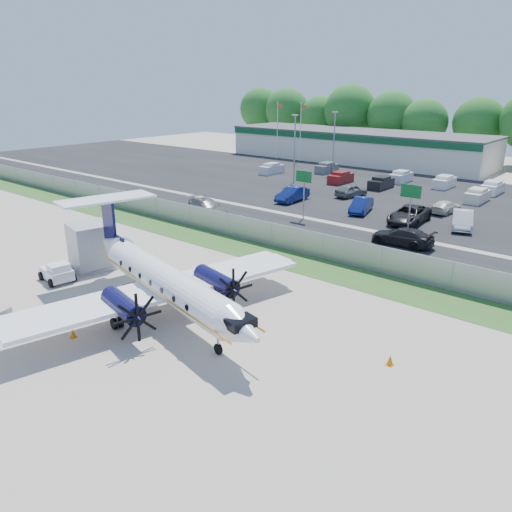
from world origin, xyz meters
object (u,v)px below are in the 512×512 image
Objects in this scene: pushback_tug at (57,272)px; service_container at (92,247)px; aircraft at (164,280)px; baggage_cart_near at (16,321)px; baggage_cart_far at (135,295)px.

service_container reaches higher than pushback_tug.
baggage_cart_near is (-5.04, -6.43, -1.75)m from aircraft.
service_container is at bearing 169.77° from aircraft.
baggage_cart_far is (2.18, 6.40, 0.03)m from baggage_cart_near.
aircraft reaches higher than baggage_cart_far.
pushback_tug is at bearing -172.62° from aircraft.
baggage_cart_far reaches higher than baggage_cart_near.
aircraft is 8.62× the size of baggage_cart_far.
pushback_tug is 3.30m from service_container.
baggage_cart_far is 7.78m from service_container.
aircraft is at bearing 7.38° from pushback_tug.
aircraft is at bearing 51.92° from baggage_cart_near.
aircraft is 8.35m from baggage_cart_near.
baggage_cart_near is 6.76m from baggage_cart_far.
service_container is (-7.47, 1.89, 1.09)m from baggage_cart_far.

